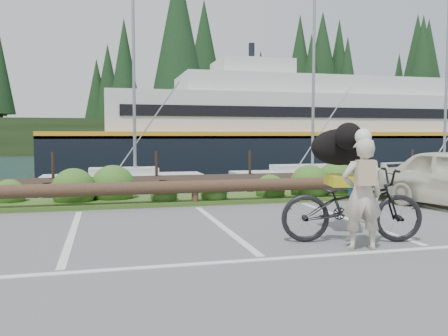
# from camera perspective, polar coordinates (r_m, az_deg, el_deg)

# --- Properties ---
(ground) EXTENTS (72.00, 72.00, 0.00)m
(ground) POSITION_cam_1_polar(r_m,az_deg,el_deg) (6.82, 3.80, -10.12)
(ground) COLOR #565659
(harbor_backdrop) EXTENTS (170.00, 160.00, 30.00)m
(harbor_backdrop) POSITION_cam_1_polar(r_m,az_deg,el_deg) (84.76, -12.53, 2.78)
(harbor_backdrop) COLOR #1C3743
(harbor_backdrop) RESTS_ON ground
(vegetation_strip) EXTENTS (34.00, 1.60, 0.10)m
(vegetation_strip) POSITION_cam_1_polar(r_m,az_deg,el_deg) (11.88, -4.13, -3.81)
(vegetation_strip) COLOR #3D5B21
(vegetation_strip) RESTS_ON ground
(log_rail) EXTENTS (32.00, 0.30, 0.60)m
(log_rail) POSITION_cam_1_polar(r_m,az_deg,el_deg) (11.21, -3.50, -4.54)
(log_rail) COLOR #443021
(log_rail) RESTS_ON ground
(bicycle) EXTENTS (2.31, 1.25, 1.15)m
(bicycle) POSITION_cam_1_polar(r_m,az_deg,el_deg) (7.64, 15.11, -4.33)
(bicycle) COLOR black
(bicycle) RESTS_ON ground
(cyclist) EXTENTS (0.66, 0.51, 1.62)m
(cyclist) POSITION_cam_1_polar(r_m,az_deg,el_deg) (7.12, 16.27, -3.05)
(cyclist) COLOR beige
(cyclist) RESTS_ON ground
(dog) EXTENTS (0.76, 1.16, 0.62)m
(dog) POSITION_cam_1_polar(r_m,az_deg,el_deg) (8.24, 13.89, 2.47)
(dog) COLOR black
(dog) RESTS_ON bicycle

